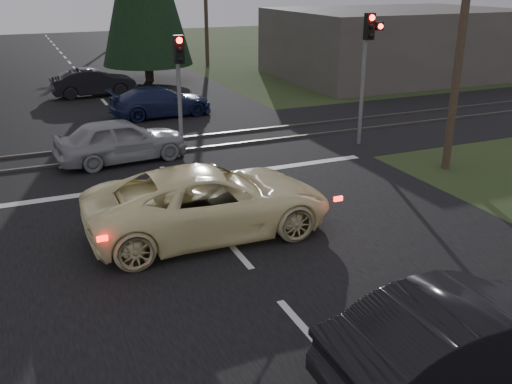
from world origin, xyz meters
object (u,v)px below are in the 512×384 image
dark_hatchback (472,340)px  dark_car_far (93,83)px  traffic_signal_center (179,75)px  cream_coupe (210,202)px  silver_car (121,140)px  utility_pole_near (464,18)px  traffic_signal_right (368,54)px  blue_sedan (161,102)px

dark_hatchback → dark_car_far: dark_hatchback is taller
traffic_signal_center → dark_car_far: 12.31m
cream_coupe → silver_car: bearing=8.2°
utility_pole_near → dark_car_far: (-8.70, 16.75, -4.02)m
traffic_signal_right → dark_car_far: (-7.75, 13.27, -2.61)m
cream_coupe → blue_sedan: 12.75m
traffic_signal_center → traffic_signal_right: bearing=-10.4°
utility_pole_near → dark_car_far: bearing=117.5°
traffic_signal_right → dark_hatchback: 13.56m
cream_coupe → blue_sedan: cream_coupe is taller
traffic_signal_center → utility_pole_near: size_ratio=0.46×
utility_pole_near → cream_coupe: 9.68m
dark_car_far → cream_coupe: bearing=178.1°
traffic_signal_center → silver_car: bearing=172.5°
dark_hatchback → traffic_signal_right: bearing=-26.1°
blue_sedan → dark_car_far: bearing=16.4°
dark_hatchback → silver_car: bearing=11.5°
dark_hatchback → silver_car: 13.67m
traffic_signal_right → traffic_signal_center: size_ratio=1.15×
cream_coupe → utility_pole_near: bearing=-78.1°
silver_car → dark_car_far: silver_car is taller
silver_car → traffic_signal_right: bearing=-105.3°
utility_pole_near → dark_car_far: 19.30m
traffic_signal_center → silver_car: size_ratio=0.94×
traffic_signal_center → dark_hatchback: (0.63, -13.14, -2.02)m
utility_pole_near → dark_hatchback: bearing=-129.1°
silver_car → cream_coupe: bearing=-178.3°
traffic_signal_right → utility_pole_near: 3.87m
traffic_signal_center → cream_coupe: bearing=-100.7°
cream_coupe → dark_car_far: (0.00, 18.43, -0.12)m
cream_coupe → dark_hatchback: bearing=-164.0°
dark_hatchback → silver_car: size_ratio=1.10×
utility_pole_near → traffic_signal_center: bearing=148.0°
cream_coupe → dark_car_far: 18.43m
traffic_signal_center → blue_sedan: (0.85, 6.22, -2.15)m
traffic_signal_center → dark_hatchback: size_ratio=0.86×
blue_sedan → dark_car_far: (-2.05, 5.85, 0.05)m
dark_car_far → utility_pole_near: bearing=-154.5°
cream_coupe → dark_hatchback: size_ratio=1.24×
cream_coupe → dark_hatchback: (1.83, -6.78, -0.04)m
traffic_signal_right → dark_car_far: size_ratio=1.10×
traffic_signal_right → dark_hatchback: bearing=-116.4°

